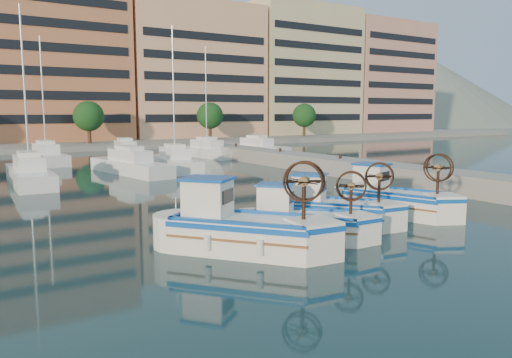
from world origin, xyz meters
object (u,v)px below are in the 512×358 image
fishing_boat_b (301,221)px  fishing_boat_d (393,198)px  fishing_boat_c (332,208)px  fishing_boat_a (240,227)px

fishing_boat_b → fishing_boat_d: size_ratio=0.83×
fishing_boat_d → fishing_boat_c: bearing=164.6°
fishing_boat_a → fishing_boat_d: 9.18m
fishing_boat_b → fishing_boat_c: fishing_boat_c is taller
fishing_boat_a → fishing_boat_c: size_ratio=1.16×
fishing_boat_a → fishing_boat_d: (9.04, 1.58, -0.06)m
fishing_boat_c → fishing_boat_b: bearing=167.0°
fishing_boat_b → fishing_boat_c: size_ratio=0.93×
fishing_boat_c → fishing_boat_d: bearing=-34.8°
fishing_boat_c → fishing_boat_d: (3.77, 0.19, 0.06)m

